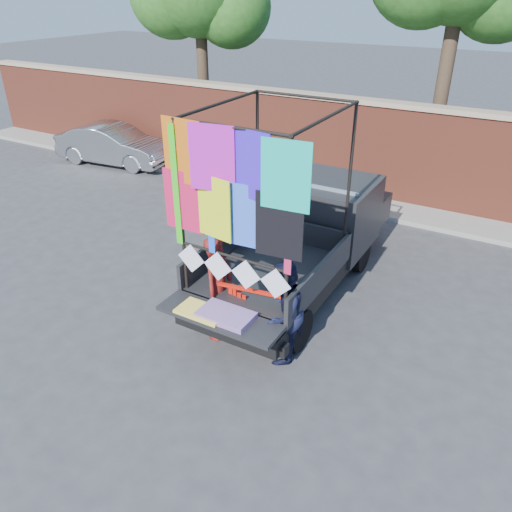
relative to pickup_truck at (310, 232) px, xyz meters
The scene contains 8 objects.
ground 2.61m from the pickup_truck, 90.69° to the right, with size 90.00×90.00×0.00m, color #38383A.
brick_wall 4.58m from the pickup_truck, 90.37° to the left, with size 30.00×0.45×2.61m.
curb 3.95m from the pickup_truck, 90.44° to the left, with size 30.00×1.20×0.12m, color gray.
pickup_truck is the anchor object (origin of this frame).
sedan 8.99m from the pickup_truck, 158.78° to the left, with size 1.32×3.79×1.25m, color #A7A8AE.
woman 2.60m from the pickup_truck, 99.55° to the right, with size 0.65×0.43×1.79m, color maroon.
man 2.70m from the pickup_truck, 74.06° to the right, with size 0.82×0.64×1.69m, color black.
streamer_bundle 2.59m from the pickup_truck, 89.15° to the right, with size 1.06×0.22×0.73m.
Camera 1 is at (3.49, -5.67, 5.18)m, focal length 35.00 mm.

